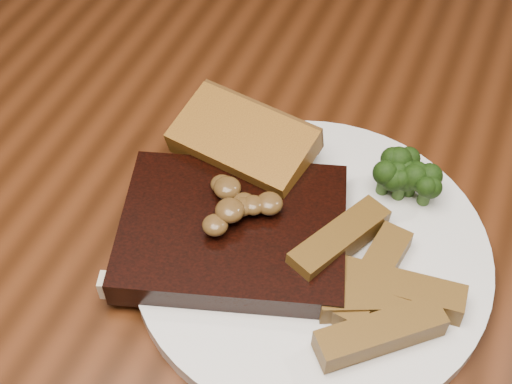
% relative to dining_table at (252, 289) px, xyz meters
% --- Properties ---
extents(dining_table, '(1.60, 0.90, 0.75)m').
position_rel_dining_table_xyz_m(dining_table, '(0.00, 0.00, 0.00)').
color(dining_table, '#441F0D').
rests_on(dining_table, ground).
extents(chair_far, '(0.48, 0.48, 0.87)m').
position_rel_dining_table_xyz_m(chair_far, '(-0.13, 0.56, -0.18)').
color(chair_far, black).
rests_on(chair_far, ground).
extents(plate, '(0.32, 0.32, 0.01)m').
position_rel_dining_table_xyz_m(plate, '(0.06, -0.01, 0.10)').
color(plate, white).
rests_on(plate, dining_table).
extents(steak, '(0.21, 0.19, 0.03)m').
position_rel_dining_table_xyz_m(steak, '(-0.01, -0.02, 0.12)').
color(steak, black).
rests_on(steak, plate).
extents(steak_bone, '(0.15, 0.06, 0.02)m').
position_rel_dining_table_xyz_m(steak_bone, '(-0.01, -0.09, 0.11)').
color(steak_bone, beige).
rests_on(steak_bone, plate).
extents(mushroom_pile, '(0.07, 0.07, 0.03)m').
position_rel_dining_table_xyz_m(mushroom_pile, '(-0.00, -0.01, 0.15)').
color(mushroom_pile, '#54381A').
rests_on(mushroom_pile, steak).
extents(garlic_bread, '(0.13, 0.08, 0.03)m').
position_rel_dining_table_xyz_m(garlic_bread, '(-0.03, 0.06, 0.12)').
color(garlic_bread, '#9B681C').
rests_on(garlic_bread, plate).
extents(potato_wedges, '(0.13, 0.13, 0.02)m').
position_rel_dining_table_xyz_m(potato_wedges, '(0.11, -0.01, 0.12)').
color(potato_wedges, brown).
rests_on(potato_wedges, plate).
extents(broccoli_cluster, '(0.06, 0.06, 0.04)m').
position_rel_dining_table_xyz_m(broccoli_cluster, '(0.11, 0.08, 0.12)').
color(broccoli_cluster, black).
rests_on(broccoli_cluster, plate).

